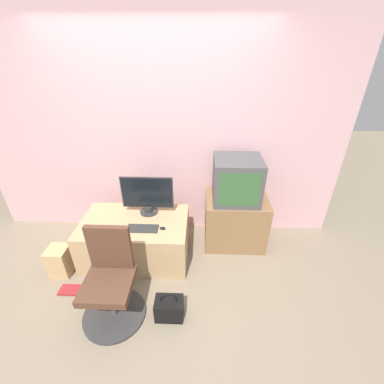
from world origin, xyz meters
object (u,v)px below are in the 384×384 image
at_px(main_monitor, 147,195).
at_px(handbag, 169,308).
at_px(cardboard_box_lower, 60,261).
at_px(mouse, 163,228).
at_px(crt_tv, 237,180).
at_px(keyboard, 143,229).
at_px(office_chair, 111,285).
at_px(book, 70,290).

relative_size(main_monitor, handbag, 1.93).
height_order(cardboard_box_lower, handbag, cardboard_box_lower).
bearing_deg(main_monitor, handbag, -71.11).
distance_m(mouse, crt_tv, 0.99).
relative_size(keyboard, handbag, 1.09).
bearing_deg(office_chair, handbag, -4.12).
xyz_separation_m(main_monitor, handbag, (0.33, -0.98, -0.63)).
bearing_deg(mouse, handbag, -78.95).
relative_size(office_chair, cardboard_box_lower, 2.70).
bearing_deg(book, keyboard, 29.94).
height_order(crt_tv, cardboard_box_lower, crt_tv).
distance_m(crt_tv, book, 2.14).
bearing_deg(crt_tv, keyboard, -157.05).
distance_m(keyboard, crt_tv, 1.18).
height_order(mouse, book, mouse).
xyz_separation_m(mouse, book, (-0.94, -0.42, -0.51)).
distance_m(cardboard_box_lower, handbag, 1.35).
relative_size(main_monitor, crt_tv, 1.12).
bearing_deg(cardboard_box_lower, keyboard, 10.30).
bearing_deg(keyboard, crt_tv, 22.95).
relative_size(mouse, office_chair, 0.07).
xyz_separation_m(mouse, office_chair, (-0.39, -0.63, -0.16)).
bearing_deg(keyboard, mouse, 1.26).
distance_m(cardboard_box_lower, book, 0.35).
distance_m(office_chair, cardboard_box_lower, 0.89).
xyz_separation_m(keyboard, mouse, (0.22, 0.00, 0.01)).
relative_size(cardboard_box_lower, book, 1.62).
height_order(handbag, book, handbag).
distance_m(crt_tv, cardboard_box_lower, 2.15).
xyz_separation_m(crt_tv, handbag, (-0.68, -1.09, -0.78)).
bearing_deg(mouse, keyboard, -178.74).
bearing_deg(handbag, cardboard_box_lower, 158.64).
xyz_separation_m(keyboard, crt_tv, (1.02, 0.43, 0.38)).
bearing_deg(keyboard, cardboard_box_lower, -169.70).
bearing_deg(keyboard, book, -150.06).
relative_size(keyboard, crt_tv, 0.63).
relative_size(handbag, book, 1.48).
distance_m(main_monitor, keyboard, 0.39).
relative_size(cardboard_box_lower, handbag, 1.09).
xyz_separation_m(mouse, cardboard_box_lower, (-1.13, -0.17, -0.35)).
bearing_deg(handbag, keyboard, 117.73).
bearing_deg(cardboard_box_lower, crt_tv, 17.20).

